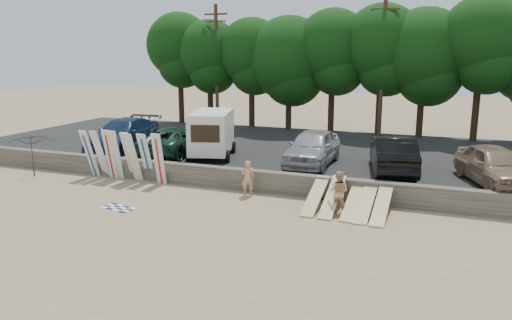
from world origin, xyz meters
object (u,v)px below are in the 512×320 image
Objects in this scene: car_0 at (123,134)px; cooler at (314,198)px; beachgoer_b at (338,192)px; beach_umbrella at (33,155)px; car_1 at (176,140)px; box_trailer at (212,132)px; beachgoer_a at (248,178)px; car_2 at (312,147)px; car_4 at (495,165)px; car_3 at (393,155)px.

cooler is (12.75, -4.11, -1.41)m from car_0.
beach_umbrella reaches higher than beachgoer_b.
car_1 is at bearing 179.40° from cooler.
car_1 reaches higher than beachgoer_b.
car_0 is (-6.00, 0.32, -0.53)m from box_trailer.
beachgoer_b is 16.05m from beach_umbrella.
car_0 is at bearing 160.25° from box_trailer.
car_0 reaches higher than beachgoer_b.
box_trailer is 9.48m from beachgoer_b.
car_2 is at bearing -135.49° from beachgoer_a.
car_1 is 3.33× the size of beachgoer_a.
car_4 reaches higher than beachgoer_a.
beach_umbrella reaches higher than beachgoer_a.
beach_umbrella reaches higher than cooler.
beachgoer_a reaches higher than cooler.
beachgoer_a is at bearing -8.71° from beachgoer_b.
beach_umbrella is at bearing 2.13° from beachgoer_b.
beach_umbrella is (-17.63, -4.59, -0.47)m from car_3.
car_3 is 18.22m from beach_umbrella.
beachgoer_a is at bearing 142.69° from car_1.
car_3 is at bearing -4.96° from car_2.
beach_umbrella is at bearing 169.63° from car_4.
car_4 is (8.38, -0.99, -0.04)m from car_2.
car_2 is 2.14× the size of beach_umbrella.
box_trailer is 0.86× the size of car_4.
beach_umbrella is at bearing 37.60° from car_1.
car_1 reaches higher than beachgoer_a.
beach_umbrella is (-8.01, -4.68, -1.00)m from box_trailer.
car_0 reaches higher than car_1.
car_3 is at bearing 14.60° from beach_umbrella.
car_3 reaches higher than car_0.
car_4 is 22.34m from beach_umbrella.
beachgoer_a is 0.94× the size of beachgoer_b.
car_2 is (7.96, 0.07, 0.14)m from car_1.
beachgoer_a is (-10.24, -3.24, -0.75)m from car_4.
car_2 reaches higher than car_1.
car_0 is 20.01m from car_4.
beach_umbrella is (-14.76, -0.89, 0.95)m from cooler.
beach_umbrella is (-2.01, -5.00, -0.47)m from car_0.
box_trailer is at bearing -12.31° from car_3.
car_0 is at bearing 68.12° from beach_umbrella.
car_3 reaches higher than beachgoer_b.
car_4 reaches higher than car_1.
box_trailer is at bearing -68.71° from beachgoer_a.
car_0 is at bearing -13.25° from car_3.
cooler is (1.16, -4.02, -1.43)m from car_2.
car_2 reaches higher than car_4.
car_0 is 5.41m from beach_umbrella.
car_2 is at bearing -4.82° from car_0.
box_trailer is 5.62m from beachgoer_a.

